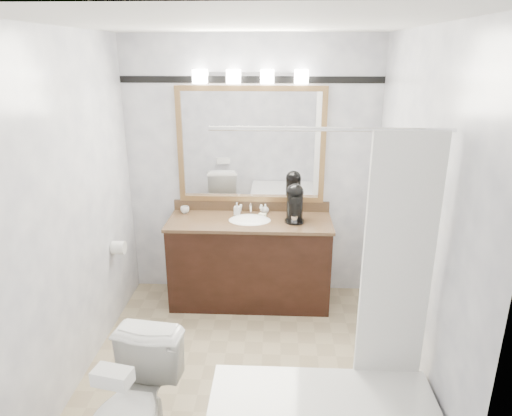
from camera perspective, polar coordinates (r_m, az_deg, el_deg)
The scene contains 13 objects.
room at distance 3.17m, azimuth -1.94°, elevation -1.14°, with size 2.42×2.62×2.52m.
vanity at distance 4.42m, azimuth -0.77°, elevation -6.46°, with size 1.53×0.58×0.97m.
mirror at distance 4.34m, azimuth -0.62°, elevation 7.81°, with size 1.40×0.04×1.10m.
vanity_light_bar at distance 4.21m, azimuth -0.70°, elevation 16.16°, with size 1.02×0.14×0.12m.
accent_stripe at distance 4.27m, azimuth -0.64°, elevation 15.76°, with size 2.40×0.01×0.06m, color black.
tp_roll at distance 4.22m, azimuth -16.79°, elevation -4.76°, with size 0.12×0.12×0.11m, color white.
toilet at distance 2.95m, azimuth -15.23°, elevation -23.54°, with size 0.42×0.74×0.76m, color white.
tissue_box at distance 2.54m, azimuth -17.49°, elevation -19.47°, with size 0.19×0.11×0.08m, color white.
coffee_maker at distance 4.21m, azimuth 4.88°, elevation 0.78°, with size 0.18×0.23×0.35m.
cup_left at distance 4.48m, azimuth -8.88°, elevation -0.23°, with size 0.08×0.08×0.07m, color white.
soap_bottle_a at distance 4.38m, azimuth -2.40°, elevation -0.07°, with size 0.05×0.06×0.12m, color white.
soap_bottle_b at distance 4.43m, azimuth 1.16°, elevation -0.05°, with size 0.07×0.07×0.09m, color white.
soap_bar at distance 4.36m, azimuth 0.84°, elevation -0.84°, with size 0.07×0.05×0.02m, color beige.
Camera 1 is at (0.25, -2.97, 2.34)m, focal length 32.00 mm.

